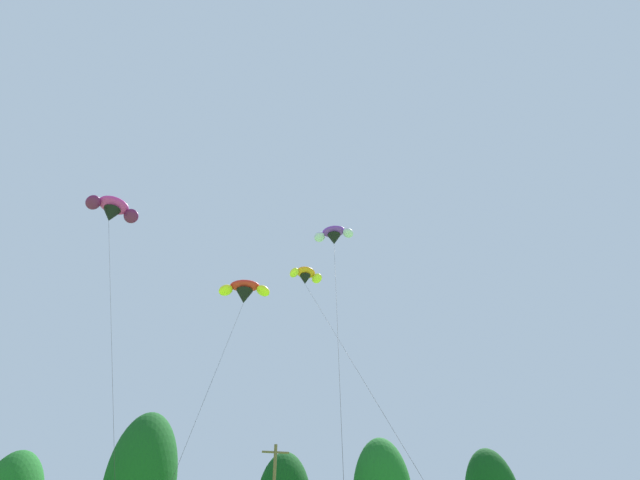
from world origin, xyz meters
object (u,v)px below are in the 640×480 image
object	(u,v)px
parafoil_kite_mid_purple	(334,235)
parafoil_kite_high_red_yellow	(244,291)
parafoil_kite_low_magenta	(112,210)
parafoil_kite_far_orange	(306,276)

from	to	relation	value
parafoil_kite_mid_purple	parafoil_kite_high_red_yellow	bearing A→B (deg)	162.19
parafoil_kite_mid_purple	parafoil_kite_low_magenta	distance (m)	16.09
parafoil_kite_high_red_yellow	parafoil_kite_far_orange	xyz separation A→B (m)	(4.87, 2.17, 3.18)
parafoil_kite_mid_purple	parafoil_kite_far_orange	distance (m)	4.60
parafoil_kite_high_red_yellow	parafoil_kite_far_orange	distance (m)	6.21
parafoil_kite_mid_purple	parafoil_kite_far_orange	xyz separation A→B (m)	(-1.39, 4.18, -1.33)
parafoil_kite_low_magenta	parafoil_kite_mid_purple	bearing A→B (deg)	0.91
parafoil_kite_high_red_yellow	parafoil_kite_mid_purple	distance (m)	7.98
parafoil_kite_high_red_yellow	parafoil_kite_mid_purple	bearing A→B (deg)	-17.81
parafoil_kite_mid_purple	parafoil_kite_low_magenta	world-z (taller)	parafoil_kite_mid_purple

